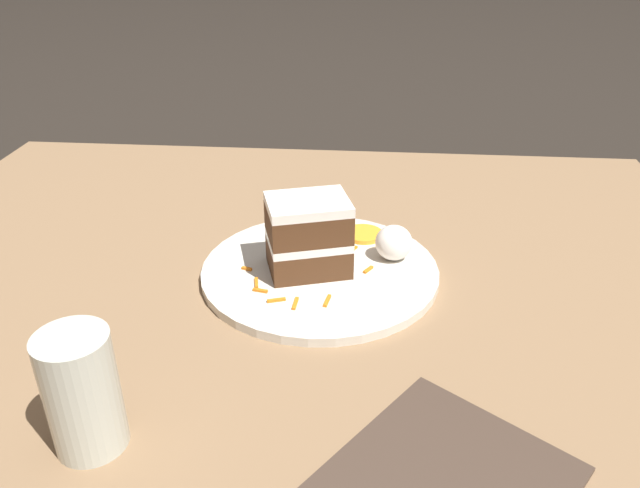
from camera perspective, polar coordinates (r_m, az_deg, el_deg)
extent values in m
plane|color=black|center=(0.77, -2.80, -5.77)|extent=(6.00, 6.00, 0.00)
cube|color=#846647|center=(0.76, -2.83, -4.74)|extent=(1.14, 0.94, 0.03)
cylinder|color=silver|center=(0.77, 0.00, -2.48)|extent=(0.29, 0.29, 0.01)
cube|color=#4C2D19|center=(0.75, -1.06, -1.10)|extent=(0.11, 0.10, 0.04)
cube|color=white|center=(0.74, -1.08, 0.42)|extent=(0.11, 0.10, 0.01)
cube|color=#4C2D19|center=(0.73, -1.09, 2.00)|extent=(0.11, 0.10, 0.04)
cube|color=white|center=(0.72, -1.11, 3.66)|extent=(0.11, 0.10, 0.01)
ellipsoid|color=white|center=(0.78, 6.76, 0.12)|extent=(0.05, 0.04, 0.05)
cylinder|color=orange|center=(0.84, 4.00, 0.90)|extent=(0.05, 0.05, 0.01)
cube|color=orange|center=(0.72, -5.48, -4.26)|extent=(0.02, 0.01, 0.00)
cube|color=orange|center=(0.76, 4.43, -2.35)|extent=(0.01, 0.02, 0.00)
cube|color=orange|center=(0.69, -2.26, -5.44)|extent=(0.01, 0.02, 0.00)
cube|color=orange|center=(0.82, 6.33, 0.27)|extent=(0.02, 0.01, 0.00)
cube|color=orange|center=(0.73, -5.84, -3.56)|extent=(0.01, 0.02, 0.00)
cube|color=orange|center=(0.70, -4.01, -5.14)|extent=(0.02, 0.01, 0.00)
cube|color=orange|center=(0.80, 2.92, -0.57)|extent=(0.01, 0.02, 0.00)
cube|color=orange|center=(0.76, -6.71, -2.25)|extent=(0.01, 0.01, 0.00)
cube|color=orange|center=(0.70, 0.67, -5.21)|extent=(0.01, 0.02, 0.00)
cylinder|color=beige|center=(0.55, -20.92, -12.56)|extent=(0.06, 0.06, 0.11)
cylinder|color=silver|center=(0.57, -20.29, -15.27)|extent=(0.05, 0.05, 0.04)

